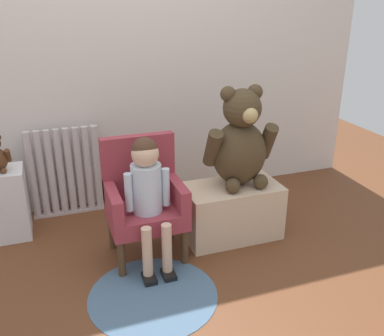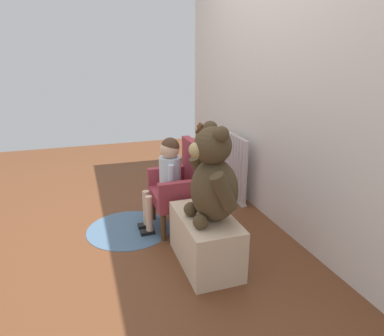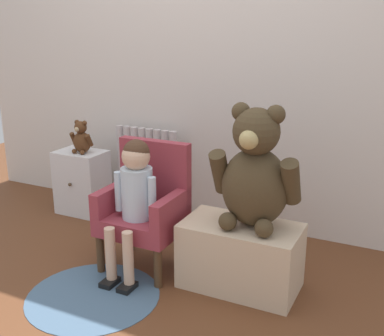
% 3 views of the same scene
% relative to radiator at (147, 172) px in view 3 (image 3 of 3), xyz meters
% --- Properties ---
extents(ground_plane, '(6.00, 6.00, 0.00)m').
position_rel_radiator_xyz_m(ground_plane, '(0.41, -1.08, -0.31)').
color(ground_plane, brown).
extents(back_wall, '(3.80, 0.05, 2.40)m').
position_rel_radiator_xyz_m(back_wall, '(0.41, 0.12, 0.89)').
color(back_wall, silver).
rests_on(back_wall, ground_plane).
extents(radiator, '(0.50, 0.05, 0.63)m').
position_rel_radiator_xyz_m(radiator, '(0.00, 0.00, 0.00)').
color(radiator, beige).
rests_on(radiator, ground_plane).
extents(small_dresser, '(0.35, 0.27, 0.46)m').
position_rel_radiator_xyz_m(small_dresser, '(-0.43, -0.19, -0.08)').
color(small_dresser, silver).
rests_on(small_dresser, ground_plane).
extents(child_armchair, '(0.43, 0.36, 0.71)m').
position_rel_radiator_xyz_m(child_armchair, '(0.40, -0.66, 0.04)').
color(child_armchair, '#93323E').
rests_on(child_armchair, ground_plane).
extents(child_figure, '(0.25, 0.35, 0.75)m').
position_rel_radiator_xyz_m(child_figure, '(0.40, -0.77, 0.18)').
color(child_figure, silver).
rests_on(child_figure, ground_plane).
extents(low_bench, '(0.60, 0.33, 0.35)m').
position_rel_radiator_xyz_m(low_bench, '(0.96, -0.66, -0.14)').
color(low_bench, '#CFB395').
rests_on(low_bench, ground_plane).
extents(large_teddy_bear, '(0.45, 0.32, 0.62)m').
position_rel_radiator_xyz_m(large_teddy_bear, '(1.02, -0.63, 0.31)').
color(large_teddy_bear, '#443521').
rests_on(large_teddy_bear, low_bench).
extents(small_teddy_bear, '(0.17, 0.12, 0.23)m').
position_rel_radiator_xyz_m(small_teddy_bear, '(-0.39, -0.21, 0.25)').
color(small_teddy_bear, '#512F19').
rests_on(small_teddy_bear, small_dresser).
extents(floor_rug, '(0.68, 0.68, 0.01)m').
position_rel_radiator_xyz_m(floor_rug, '(0.33, -1.08, -0.31)').
color(floor_rug, '#45607B').
rests_on(floor_rug, ground_plane).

